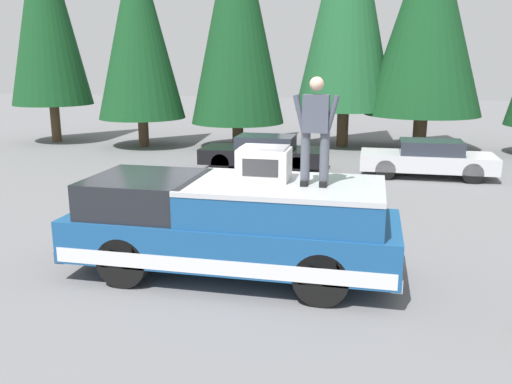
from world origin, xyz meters
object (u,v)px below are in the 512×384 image
object	(u,v)px
pickup_truck	(233,225)
parked_car_black	(264,153)
compressor_unit	(264,163)
person_on_truck_bed	(316,129)
parked_car_silver	(428,159)

from	to	relation	value
pickup_truck	parked_car_black	distance (m)	9.12
pickup_truck	compressor_unit	bearing A→B (deg)	-70.35
person_on_truck_bed	pickup_truck	bearing A→B (deg)	88.08
compressor_unit	pickup_truck	bearing A→B (deg)	109.65
parked_car_silver	parked_car_black	size ratio (longest dim) A/B	1.00
parked_car_silver	compressor_unit	bearing A→B (deg)	158.71
person_on_truck_bed	parked_car_black	xyz separation A→B (m)	(9.06, 2.68, -1.97)
person_on_truck_bed	parked_car_black	size ratio (longest dim) A/B	0.41
compressor_unit	parked_car_silver	bearing A→B (deg)	-21.29
pickup_truck	compressor_unit	xyz separation A→B (m)	(0.18, -0.50, 1.05)
person_on_truck_bed	parked_car_silver	bearing A→B (deg)	-15.95
pickup_truck	compressor_unit	world-z (taller)	compressor_unit
parked_car_silver	parked_car_black	distance (m)	5.28
parked_car_silver	parked_car_black	bearing A→B (deg)	90.34
compressor_unit	parked_car_silver	size ratio (longest dim) A/B	0.20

